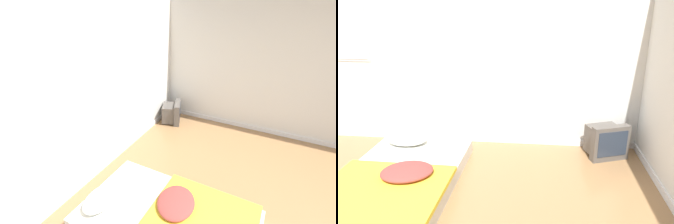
# 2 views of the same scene
# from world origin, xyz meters

# --- Properties ---
(wall_back) EXTENTS (8.15, 0.08, 2.60)m
(wall_back) POSITION_xyz_m (-0.02, 3.03, 1.29)
(wall_back) COLOR silver
(wall_back) RESTS_ON ground_plane
(mattress_bed) EXTENTS (1.25, 2.07, 0.32)m
(mattress_bed) POSITION_xyz_m (0.02, 1.58, 0.12)
(mattress_bed) COLOR silver
(mattress_bed) RESTS_ON ground_plane
(crt_tv) EXTENTS (0.56, 0.52, 0.46)m
(crt_tv) POSITION_xyz_m (2.41, 2.70, 0.22)
(crt_tv) COLOR #56514C
(crt_tv) RESTS_ON ground_plane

